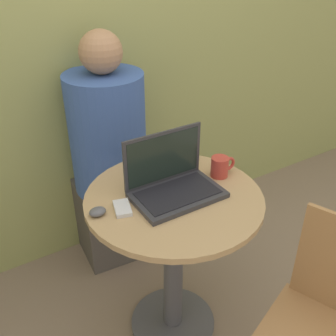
% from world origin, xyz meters
% --- Properties ---
extents(ground_plane, '(12.00, 12.00, 0.00)m').
position_xyz_m(ground_plane, '(0.00, 0.00, 0.00)').
color(ground_plane, '#7F6B56').
extents(back_wall, '(7.00, 0.05, 2.60)m').
position_xyz_m(back_wall, '(0.00, 0.81, 1.30)').
color(back_wall, '#939956').
rests_on(back_wall, ground_plane).
extents(round_table, '(0.71, 0.71, 0.75)m').
position_xyz_m(round_table, '(0.00, 0.00, 0.53)').
color(round_table, '#4C4C51').
rests_on(round_table, ground_plane).
extents(laptop, '(0.35, 0.22, 0.24)m').
position_xyz_m(laptop, '(0.01, 0.02, 0.80)').
color(laptop, '#2D2D33').
rests_on(laptop, round_table).
extents(cell_phone, '(0.08, 0.11, 0.02)m').
position_xyz_m(cell_phone, '(-0.21, 0.02, 0.76)').
color(cell_phone, silver).
rests_on(cell_phone, round_table).
extents(computer_mouse, '(0.06, 0.05, 0.03)m').
position_xyz_m(computer_mouse, '(-0.30, 0.04, 0.77)').
color(computer_mouse, '#4C4C51').
rests_on(computer_mouse, round_table).
extents(coffee_cup, '(0.12, 0.07, 0.09)m').
position_xyz_m(coffee_cup, '(0.25, 0.03, 0.79)').
color(coffee_cup, '#B2382D').
rests_on(coffee_cup, round_table).
extents(chair_empty, '(0.52, 0.52, 0.84)m').
position_xyz_m(chair_empty, '(0.25, -0.60, 0.44)').
color(chair_empty, '#9E7042').
rests_on(chair_empty, ground_plane).
extents(person_seated, '(0.41, 0.61, 1.28)m').
position_xyz_m(person_seated, '(-0.00, 0.68, 0.53)').
color(person_seated, '#4C4742').
rests_on(person_seated, ground_plane).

